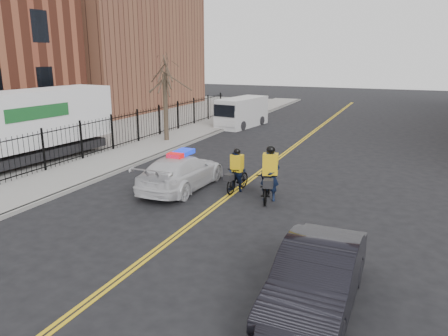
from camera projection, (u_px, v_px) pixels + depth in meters
ground at (209, 210)px, 15.28m from camera, size 120.00×120.00×0.00m
center_line_left at (274, 160)px, 22.42m from camera, size 0.10×60.00×0.01m
center_line_right at (277, 161)px, 22.36m from camera, size 0.10×60.00×0.01m
sidewalk at (151, 147)px, 25.23m from camera, size 3.00×60.00×0.15m
curb at (173, 149)px, 24.66m from camera, size 0.20×60.00×0.15m
iron_fence at (128, 130)px, 25.57m from camera, size 0.12×28.00×2.00m
lot_pad at (17, 135)px, 29.25m from camera, size 18.00×60.00×0.02m
warehouse_far at (102, 36)px, 43.60m from camera, size 14.00×18.00×14.00m
street_tree at (165, 84)px, 26.17m from camera, size 3.20×3.20×4.80m
police_cruiser at (182, 172)px, 17.59m from camera, size 1.98×4.82×1.56m
dark_sedan at (317, 278)px, 9.20m from camera, size 1.59×4.48×1.47m
cargo_van at (241, 113)px, 32.59m from camera, size 2.57×5.31×2.14m
semi_trailer at (6, 126)px, 20.27m from camera, size 3.34×11.70×3.59m
cyclist_near at (270, 181)px, 16.18m from camera, size 1.19×2.24×2.09m
cyclist_far at (237, 174)px, 17.25m from camera, size 0.85×1.79×1.76m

